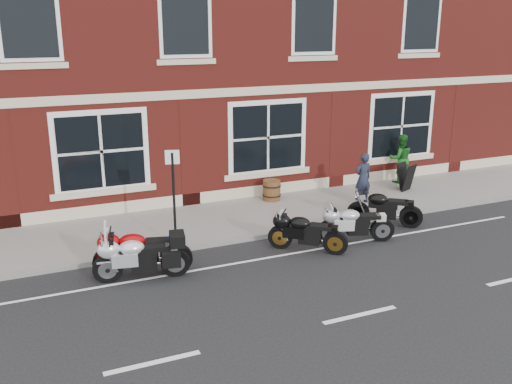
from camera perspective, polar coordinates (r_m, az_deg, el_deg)
ground at (r=13.59m, az=3.33°, el=-6.59°), size 80.00×80.00×0.00m
sidewalk at (r=16.12m, az=-1.47°, el=-2.56°), size 30.00×3.00×0.12m
kerb at (r=14.76m, az=0.85°, el=-4.40°), size 30.00×0.16×0.12m
pub_building at (r=22.38m, az=-9.21°, el=18.05°), size 24.00×12.00×12.00m
moto_touring_silver at (r=12.55m, az=-11.70°, el=-6.21°), size 2.06×0.59×1.36m
moto_sport_red at (r=12.80m, az=-11.48°, el=-5.71°), size 2.13×0.67×0.98m
moto_sport_black at (r=13.84m, az=5.05°, el=-3.94°), size 1.58×1.36×0.88m
moto_sport_silver at (r=14.57m, az=9.77°, el=-3.04°), size 1.92×0.75×0.89m
moto_naked_black at (r=15.91m, az=12.60°, el=-1.46°), size 1.68×1.36×0.92m
pedestrian_left at (r=17.33m, az=10.64°, el=1.38°), size 0.57×0.38×1.53m
pedestrian_right at (r=19.86m, az=14.25°, el=3.26°), size 0.96×0.85×1.65m
a_board_sign at (r=19.03m, az=14.78°, el=1.47°), size 0.63×0.53×0.89m
barrel_planter at (r=17.41m, az=1.58°, el=0.19°), size 0.56×0.56×0.62m
parking_sign at (r=13.67m, az=-8.23°, el=0.06°), size 0.33×0.11×2.38m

